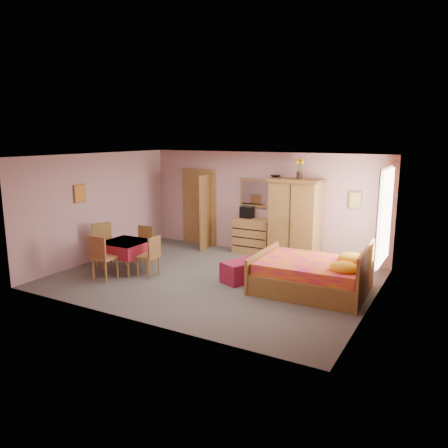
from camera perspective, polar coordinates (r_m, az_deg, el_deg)
The scene contains 23 objects.
floor at distance 9.44m, azimuth -1.43°, elevation -7.12°, with size 6.50×6.50×0.00m, color #5E5953.
ceiling at distance 8.95m, azimuth -1.52°, elevation 8.86°, with size 6.50×6.50×0.00m, color brown.
wall_back at distance 11.29m, azimuth 5.04°, elevation 2.74°, with size 6.50×0.10×2.60m, color tan.
wall_front at distance 7.12m, azimuth -11.83°, elevation -2.67°, with size 6.50×0.10×2.60m, color tan.
wall_left at distance 11.10m, azimuth -16.05°, elevation 2.18°, with size 0.10×5.00×2.60m, color tan.
wall_right at distance 7.98m, azimuth 19.02°, elevation -1.54°, with size 0.10×5.00×2.60m, color tan.
doorway at distance 12.20m, azimuth -3.20°, elevation 2.12°, with size 1.06×0.12×2.15m, color #9E6B35.
window at distance 9.12m, azimuth 20.23°, elevation 0.92°, with size 0.08×1.40×1.95m, color white.
picture_left at distance 10.62m, azimuth -18.35°, elevation 3.82°, with size 0.04×0.32×0.42m, color orange.
picture_back at distance 10.49m, azimuth 16.78°, elevation 3.00°, with size 0.30×0.04×0.40m, color #D8BF59.
chest_of_drawers at distance 11.30m, azimuth 3.75°, elevation -1.59°, with size 0.96×0.48×0.91m, color #AE763B.
wall_mirror at distance 11.29m, azimuth 4.29°, elevation 4.04°, with size 0.93×0.05×0.73m, color silver.
stereo at distance 11.31m, azimuth 3.01°, elevation 1.56°, with size 0.32×0.24×0.30m, color black.
floor_lamp at distance 11.04m, azimuth 6.59°, elevation 1.06°, with size 0.26×0.26×2.05m, color black.
wardrobe at distance 10.69m, azimuth 9.19°, elevation 0.51°, with size 1.28×0.66×2.00m, color #A17536.
sunflower_vase at distance 10.54m, azimuth 9.84°, elevation 7.15°, with size 0.19×0.19×0.48m, color yellow.
bed at distance 8.74m, azimuth 11.36°, elevation -5.44°, with size 2.15×1.69×1.00m, color #DB155F.
bench at distance 9.36m, azimuth 3.46°, elevation -5.89°, with size 0.48×1.31×0.44m, color maroon.
dining_table at distance 10.10m, azimuth -12.66°, elevation -4.11°, with size 0.94×0.94×0.69m, color maroon.
chair_south at distance 9.62m, azimuth -15.32°, elevation -4.17°, with size 0.44×0.44×0.96m, color #AB703A.
chair_north at distance 10.58m, azimuth -10.64°, elevation -2.76°, with size 0.40×0.40×0.88m, color #925F31.
chair_west at distance 10.49m, azimuth -15.20°, elevation -2.73°, with size 0.46×0.46×1.01m, color olive.
chair_east at distance 9.63m, azimuth -9.90°, elevation -4.13°, with size 0.41×0.41×0.89m, color olive.
Camera 1 is at (4.58, -7.68, 3.02)m, focal length 35.00 mm.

